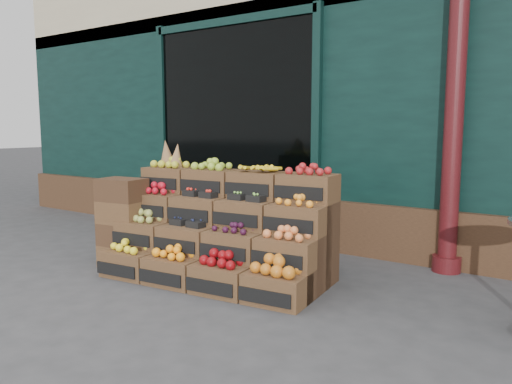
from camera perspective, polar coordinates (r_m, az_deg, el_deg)
The scene contains 5 objects.
ground at distance 4.15m, azimuth -3.33°, elevation -12.98°, with size 60.00×60.00×0.00m, color #3B3B3D.
shop_facade at distance 8.56m, azimuth 18.79°, elevation 13.47°, with size 12.00×6.24×4.80m.
crate_display at distance 4.86m, azimuth -3.90°, elevation -4.97°, with size 2.19×1.24×1.31m.
spare_crates at distance 5.33m, azimuth -14.98°, elevation -3.45°, with size 0.50×0.37×0.92m.
shopkeeper at distance 6.85m, azimuth 2.56°, elevation 3.72°, with size 0.73×0.48×2.00m, color #17501E.
Camera 1 is at (2.41, -3.05, 1.46)m, focal length 35.00 mm.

